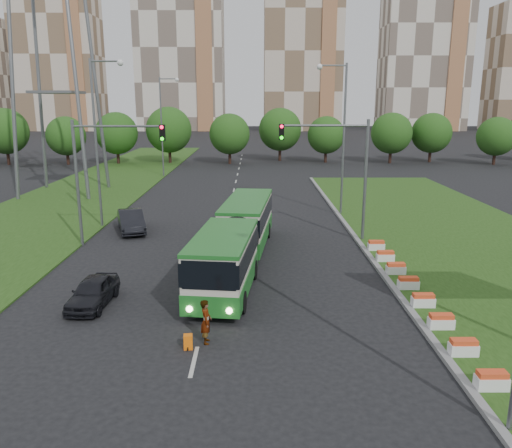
{
  "coord_description": "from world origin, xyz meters",
  "views": [
    {
      "loc": [
        -0.83,
        -22.16,
        9.0
      ],
      "look_at": [
        -0.74,
        4.13,
        2.6
      ],
      "focal_mm": 35.0,
      "sensor_mm": 36.0,
      "label": 1
    }
  ],
  "objects_px": {
    "articulated_bus": "(236,237)",
    "pedestrian": "(206,322)",
    "traffic_mast_left": "(102,163)",
    "traffic_mast_median": "(341,161)",
    "car_left_far": "(131,221)",
    "shopping_trolley": "(188,342)",
    "car_left_near": "(93,292)"
  },
  "relations": [
    {
      "from": "articulated_bus",
      "to": "pedestrian",
      "type": "distance_m",
      "value": 9.54
    },
    {
      "from": "traffic_mast_left",
      "to": "traffic_mast_median",
      "type": "bearing_deg",
      "value": 3.77
    },
    {
      "from": "traffic_mast_median",
      "to": "car_left_far",
      "type": "distance_m",
      "value": 15.36
    },
    {
      "from": "car_left_far",
      "to": "pedestrian",
      "type": "bearing_deg",
      "value": -86.45
    },
    {
      "from": "pedestrian",
      "to": "shopping_trolley",
      "type": "bearing_deg",
      "value": 123.64
    },
    {
      "from": "traffic_mast_left",
      "to": "car_left_far",
      "type": "relative_size",
      "value": 1.7
    },
    {
      "from": "shopping_trolley",
      "to": "traffic_mast_median",
      "type": "bearing_deg",
      "value": 55.72
    },
    {
      "from": "traffic_mast_median",
      "to": "articulated_bus",
      "type": "relative_size",
      "value": 0.49
    },
    {
      "from": "car_left_near",
      "to": "car_left_far",
      "type": "bearing_deg",
      "value": 99.38
    },
    {
      "from": "car_left_near",
      "to": "pedestrian",
      "type": "distance_m",
      "value": 6.62
    },
    {
      "from": "articulated_bus",
      "to": "car_left_near",
      "type": "distance_m",
      "value": 8.64
    },
    {
      "from": "pedestrian",
      "to": "articulated_bus",
      "type": "bearing_deg",
      "value": -9.52
    },
    {
      "from": "car_left_near",
      "to": "shopping_trolley",
      "type": "distance_m",
      "value": 6.42
    },
    {
      "from": "traffic_mast_left",
      "to": "car_left_near",
      "type": "distance_m",
      "value": 11.14
    },
    {
      "from": "traffic_mast_left",
      "to": "car_left_far",
      "type": "height_order",
      "value": "traffic_mast_left"
    },
    {
      "from": "shopping_trolley",
      "to": "car_left_near",
      "type": "bearing_deg",
      "value": 133.29
    },
    {
      "from": "pedestrian",
      "to": "shopping_trolley",
      "type": "distance_m",
      "value": 1.01
    },
    {
      "from": "traffic_mast_left",
      "to": "shopping_trolley",
      "type": "bearing_deg",
      "value": -63.32
    },
    {
      "from": "traffic_mast_left",
      "to": "car_left_near",
      "type": "relative_size",
      "value": 2.09
    },
    {
      "from": "car_left_near",
      "to": "car_left_far",
      "type": "distance_m",
      "value": 13.52
    },
    {
      "from": "car_left_near",
      "to": "pedestrian",
      "type": "height_order",
      "value": "pedestrian"
    },
    {
      "from": "articulated_bus",
      "to": "pedestrian",
      "type": "bearing_deg",
      "value": -88.49
    },
    {
      "from": "traffic_mast_median",
      "to": "articulated_bus",
      "type": "bearing_deg",
      "value": -142.52
    },
    {
      "from": "car_left_near",
      "to": "articulated_bus",
      "type": "bearing_deg",
      "value": 45.51
    },
    {
      "from": "traffic_mast_left",
      "to": "pedestrian",
      "type": "relative_size",
      "value": 4.56
    },
    {
      "from": "articulated_bus",
      "to": "car_left_far",
      "type": "relative_size",
      "value": 3.44
    },
    {
      "from": "traffic_mast_median",
      "to": "traffic_mast_left",
      "type": "xyz_separation_m",
      "value": [
        -15.16,
        -1.0,
        0.0
      ]
    },
    {
      "from": "articulated_bus",
      "to": "car_left_far",
      "type": "bearing_deg",
      "value": 142.21
    },
    {
      "from": "traffic_mast_median",
      "to": "pedestrian",
      "type": "relative_size",
      "value": 4.56
    },
    {
      "from": "car_left_near",
      "to": "shopping_trolley",
      "type": "bearing_deg",
      "value": -37.64
    },
    {
      "from": "traffic_mast_left",
      "to": "pedestrian",
      "type": "xyz_separation_m",
      "value": [
        7.7,
        -13.54,
        -4.47
      ]
    },
    {
      "from": "car_left_far",
      "to": "traffic_mast_left",
      "type": "bearing_deg",
      "value": -120.03
    }
  ]
}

